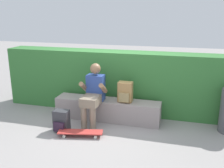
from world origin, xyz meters
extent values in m
plane|color=gray|center=(0.00, 0.00, 0.00)|extent=(24.00, 24.00, 0.00)
cube|color=gray|center=(0.00, 0.44, 0.21)|extent=(2.15, 0.41, 0.43)
cube|color=#2D4793|center=(-0.22, 0.38, 0.69)|extent=(0.34, 0.22, 0.52)
sphere|color=#8C6647|center=(-0.22, 0.38, 1.07)|extent=(0.21, 0.21, 0.21)
cube|color=gray|center=(-0.22, 0.07, 0.51)|extent=(0.32, 0.40, 0.17)
cylinder|color=gray|center=(-0.31, -0.08, 0.21)|extent=(0.11, 0.11, 0.43)
cylinder|color=gray|center=(-0.13, -0.08, 0.21)|extent=(0.11, 0.11, 0.43)
cylinder|color=#8C6647|center=(-0.42, 0.24, 0.73)|extent=(0.09, 0.33, 0.27)
cylinder|color=#8C6647|center=(-0.02, 0.24, 0.73)|extent=(0.09, 0.33, 0.27)
cube|color=#BC3833|center=(-0.26, -0.40, 0.08)|extent=(0.82, 0.37, 0.02)
cylinder|color=silver|center=(0.00, -0.27, 0.03)|extent=(0.06, 0.04, 0.05)
cylinder|color=silver|center=(0.03, -0.41, 0.03)|extent=(0.06, 0.04, 0.05)
cylinder|color=silver|center=(-0.54, -0.39, 0.03)|extent=(0.06, 0.04, 0.05)
cylinder|color=silver|center=(-0.51, -0.53, 0.03)|extent=(0.06, 0.04, 0.05)
cube|color=#A37A47|center=(0.37, 0.44, 0.63)|extent=(0.28, 0.18, 0.40)
cube|color=#978253|center=(0.37, 0.33, 0.55)|extent=(0.20, 0.05, 0.18)
cube|color=#333338|center=(-0.68, -0.28, 0.20)|extent=(0.28, 0.18, 0.40)
cube|color=#321F34|center=(-0.68, -0.39, 0.12)|extent=(0.20, 0.05, 0.18)
cube|color=#337033|center=(-0.04, 1.02, 0.66)|extent=(4.91, 0.53, 1.33)
camera|label=1|loc=(1.41, -4.24, 2.16)|focal=40.97mm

